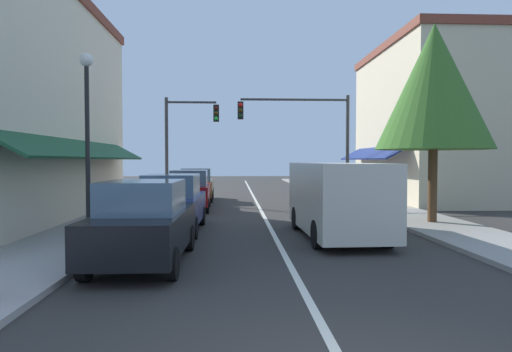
{
  "coord_description": "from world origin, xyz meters",
  "views": [
    {
      "loc": [
        -1.16,
        -3.69,
        2.2
      ],
      "look_at": [
        -0.2,
        15.93,
        1.5
      ],
      "focal_mm": 31.07,
      "sensor_mm": 36.0,
      "label": 1
    }
  ],
  "objects": [
    {
      "name": "parked_car_second_left",
      "position": [
        -3.07,
        9.98,
        0.88
      ],
      "size": [
        1.82,
        4.12,
        1.77
      ],
      "rotation": [
        0.0,
        0.0,
        -0.01
      ],
      "color": "navy",
      "rests_on": "ground"
    },
    {
      "name": "lane_center_stripe",
      "position": [
        0.0,
        18.0,
        0.0
      ],
      "size": [
        0.14,
        52.0,
        0.01
      ],
      "primitive_type": "cube",
      "color": "silver",
      "rests_on": "ground"
    },
    {
      "name": "street_lamp_left_near",
      "position": [
        -5.1,
        8.42,
        3.38
      ],
      "size": [
        0.36,
        0.36,
        5.06
      ],
      "color": "black",
      "rests_on": "ground"
    },
    {
      "name": "parked_car_third_left",
      "position": [
        -3.14,
        15.93,
        0.88
      ],
      "size": [
        1.88,
        4.15,
        1.77
      ],
      "rotation": [
        0.0,
        0.0,
        0.03
      ],
      "color": "maroon",
      "rests_on": "ground"
    },
    {
      "name": "sidewalk_left",
      "position": [
        -5.5,
        18.0,
        0.06
      ],
      "size": [
        2.6,
        56.0,
        0.12
      ],
      "primitive_type": "cube",
      "color": "#A39E99",
      "rests_on": "ground"
    },
    {
      "name": "traffic_signal_left_corner",
      "position": [
        -3.86,
        20.26,
        3.66
      ],
      "size": [
        2.91,
        0.5,
        5.57
      ],
      "color": "#333333",
      "rests_on": "ground"
    },
    {
      "name": "tree_right_near",
      "position": [
        5.53,
        10.92,
        4.66
      ],
      "size": [
        3.84,
        3.84,
        6.79
      ],
      "color": "#4C331E",
      "rests_on": "ground"
    },
    {
      "name": "parked_car_nearest_left",
      "position": [
        -3.07,
        5.73,
        0.88
      ],
      "size": [
        1.83,
        4.12,
        1.77
      ],
      "rotation": [
        0.0,
        0.0,
        -0.01
      ],
      "color": "black",
      "rests_on": "ground"
    },
    {
      "name": "ground_plane",
      "position": [
        0.0,
        18.0,
        0.0
      ],
      "size": [
        80.0,
        80.0,
        0.0
      ],
      "primitive_type": "plane",
      "color": "#33302D"
    },
    {
      "name": "storefront_left_block",
      "position": [
        -8.91,
        12.0,
        4.2
      ],
      "size": [
        5.53,
        14.2,
        8.39
      ],
      "color": "beige",
      "rests_on": "ground"
    },
    {
      "name": "parked_car_far_left",
      "position": [
        -3.22,
        20.54,
        0.88
      ],
      "size": [
        1.87,
        4.14,
        1.77
      ],
      "rotation": [
        0.0,
        0.0,
        0.03
      ],
      "color": "brown",
      "rests_on": "ground"
    },
    {
      "name": "van_in_lane",
      "position": [
        1.75,
        8.73,
        1.15
      ],
      "size": [
        2.11,
        5.23,
        2.12
      ],
      "rotation": [
        0.0,
        0.0,
        0.03
      ],
      "color": "beige",
      "rests_on": "ground"
    },
    {
      "name": "sidewalk_right",
      "position": [
        5.5,
        18.0,
        0.06
      ],
      "size": [
        2.6,
        56.0,
        0.12
      ],
      "primitive_type": "cube",
      "color": "gray",
      "rests_on": "ground"
    },
    {
      "name": "traffic_signal_mast_arm",
      "position": [
        2.73,
        19.34,
        3.89
      ],
      "size": [
        5.88,
        0.5,
        5.62
      ],
      "color": "#333333",
      "rests_on": "ground"
    },
    {
      "name": "storefront_right_block",
      "position": [
        9.19,
        20.0,
        4.22
      ],
      "size": [
        6.09,
        10.2,
        8.43
      ],
      "color": "beige",
      "rests_on": "ground"
    }
  ]
}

